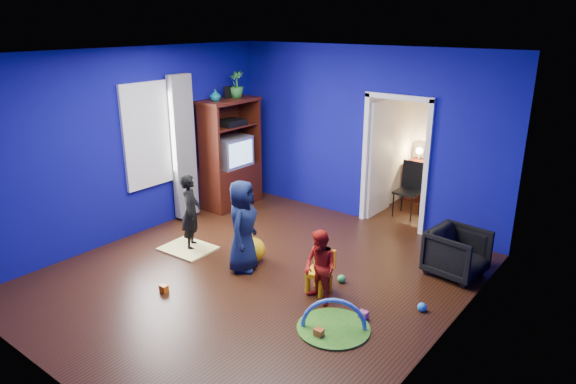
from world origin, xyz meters
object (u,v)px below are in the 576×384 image
Objects in this scene: tv_armoire at (230,153)px; hopper_ball at (253,250)px; toddler_red at (320,268)px; crt_tv at (232,152)px; child_navy at (243,226)px; armchair at (457,253)px; vase at (215,95)px; child_black at (191,212)px; study_desk at (430,182)px; folding_chair at (407,191)px; play_mat at (333,328)px; kid_chair at (319,274)px.

tv_armoire is 5.48× the size of hopper_ball.
tv_armoire is 2.56m from hopper_ball.
crt_tv is (-3.23, 1.86, 0.55)m from toddler_red.
child_navy is 0.53m from hopper_ball.
vase is (-4.31, -0.15, 1.74)m from armchair.
toddler_red is (2.41, -0.13, -0.11)m from child_black.
child_black is 4.60m from study_desk.
folding_chair reaches higher than hopper_ball.
child_navy reaches higher than folding_chair.
armchair is 4.33m from crt_tv.
child_navy is at bearing -37.40° from vase.
armchair is 0.36× the size of tv_armoire.
child_navy reaches higher than play_mat.
armchair is 0.76× the size of toddler_red.
vase reaches higher than kid_chair.
crt_tv reaches higher than child_black.
hopper_ball is at bearing 126.16° from armchair.
toddler_red is 1.86× the size of kid_chair.
child_navy is 2.63m from crt_tv.
armchair is at bearing 35.74° from kid_chair.
child_black is at bearing -121.67° from folding_chair.
armchair is 2.01m from toddler_red.
study_desk is (2.82, 2.41, -0.60)m from tv_armoire.
study_desk is at bearing -63.83° from child_black.
toddler_red is 1.33× the size of crt_tv.
kid_chair is at bearing -23.63° from vase.
toddler_red is 1.06× the size of study_desk.
armchair is 0.86× the size of play_mat.
crt_tv is 0.76× the size of folding_chair.
vase is 0.54× the size of hopper_ball.
hopper_ball is at bearing -107.33° from folding_chair.
study_desk is (-0.45, 4.27, -0.09)m from toddler_red.
kid_chair reaches higher than play_mat.
folding_chair is (-0.90, 3.70, 0.45)m from play_mat.
tv_armoire is (-0.85, 1.74, 0.40)m from child_black.
armchair is 2.89m from child_navy.
child_navy reaches higher than kid_chair.
toddler_red is 4.80× the size of vase.
study_desk is at bearing 36.56° from armchair.
tv_armoire reaches higher than kid_chair.
child_black reaches higher than armchair.
play_mat is at bearing -129.95° from child_navy.
child_navy reaches higher than child_black.
child_black is at bearing -59.31° from vase.
hopper_ball is at bearing -14.05° from child_navy.
child_navy is 1.94m from play_mat.
folding_chair is (0.00, -0.96, 0.09)m from study_desk.
child_navy is at bearing -130.86° from child_black.
study_desk reaches higher than kid_chair.
armchair is 1.01× the size of crt_tv.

